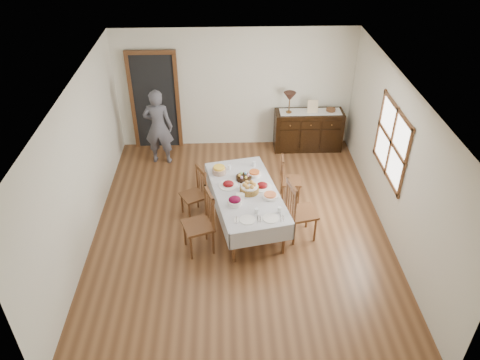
{
  "coord_description": "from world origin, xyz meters",
  "views": [
    {
      "loc": [
        -0.23,
        -6.23,
        5.28
      ],
      "look_at": [
        0.0,
        0.1,
        0.95
      ],
      "focal_mm": 35.0,
      "sensor_mm": 36.0,
      "label": 1
    }
  ],
  "objects_px": {
    "chair_left_far": "(195,192)",
    "chair_right_near": "(299,210)",
    "chair_right_far": "(288,178)",
    "chair_left_near": "(201,222)",
    "sideboard": "(308,130)",
    "table_lamp": "(290,97)",
    "dining_table": "(246,195)",
    "person": "(158,125)"
  },
  "relations": [
    {
      "from": "chair_right_near",
      "to": "chair_right_far",
      "type": "xyz_separation_m",
      "value": [
        -0.03,
        1.08,
        -0.1
      ]
    },
    {
      "from": "chair_left_near",
      "to": "chair_right_near",
      "type": "xyz_separation_m",
      "value": [
        1.59,
        0.24,
        0.0
      ]
    },
    {
      "from": "dining_table",
      "to": "chair_left_near",
      "type": "bearing_deg",
      "value": -151.99
    },
    {
      "from": "chair_left_near",
      "to": "chair_right_near",
      "type": "bearing_deg",
      "value": 79.3
    },
    {
      "from": "sideboard",
      "to": "person",
      "type": "bearing_deg",
      "value": -171.96
    },
    {
      "from": "table_lamp",
      "to": "chair_right_far",
      "type": "bearing_deg",
      "value": -96.42
    },
    {
      "from": "table_lamp",
      "to": "person",
      "type": "bearing_deg",
      "value": -171.11
    },
    {
      "from": "chair_left_far",
      "to": "chair_right_near",
      "type": "relative_size",
      "value": 0.85
    },
    {
      "from": "chair_left_near",
      "to": "person",
      "type": "xyz_separation_m",
      "value": [
        -0.95,
        2.74,
        0.31
      ]
    },
    {
      "from": "dining_table",
      "to": "table_lamp",
      "type": "relative_size",
      "value": 4.81
    },
    {
      "from": "sideboard",
      "to": "table_lamp",
      "type": "xyz_separation_m",
      "value": [
        -0.45,
        -0.02,
        0.79
      ]
    },
    {
      "from": "dining_table",
      "to": "person",
      "type": "relative_size",
      "value": 1.28
    },
    {
      "from": "chair_left_far",
      "to": "sideboard",
      "type": "bearing_deg",
      "value": 105.57
    },
    {
      "from": "person",
      "to": "table_lamp",
      "type": "bearing_deg",
      "value": -166.28
    },
    {
      "from": "dining_table",
      "to": "chair_left_far",
      "type": "height_order",
      "value": "chair_left_far"
    },
    {
      "from": "chair_left_near",
      "to": "chair_left_far",
      "type": "relative_size",
      "value": 1.17
    },
    {
      "from": "person",
      "to": "dining_table",
      "type": "bearing_deg",
      "value": 133.09
    },
    {
      "from": "chair_right_far",
      "to": "sideboard",
      "type": "bearing_deg",
      "value": -16.28
    },
    {
      "from": "chair_right_far",
      "to": "person",
      "type": "height_order",
      "value": "person"
    },
    {
      "from": "chair_right_near",
      "to": "chair_right_far",
      "type": "bearing_deg",
      "value": -10.74
    },
    {
      "from": "chair_right_near",
      "to": "table_lamp",
      "type": "relative_size",
      "value": 2.38
    },
    {
      "from": "chair_left_near",
      "to": "chair_left_far",
      "type": "height_order",
      "value": "chair_left_near"
    },
    {
      "from": "chair_left_far",
      "to": "table_lamp",
      "type": "xyz_separation_m",
      "value": [
        1.9,
        2.25,
        0.76
      ]
    },
    {
      "from": "chair_left_far",
      "to": "person",
      "type": "xyz_separation_m",
      "value": [
        -0.81,
        1.83,
        0.39
      ]
    },
    {
      "from": "dining_table",
      "to": "chair_right_far",
      "type": "bearing_deg",
      "value": 29.46
    },
    {
      "from": "chair_left_near",
      "to": "chair_left_far",
      "type": "distance_m",
      "value": 0.93
    },
    {
      "from": "chair_left_far",
      "to": "chair_right_far",
      "type": "height_order",
      "value": "chair_left_far"
    },
    {
      "from": "sideboard",
      "to": "person",
      "type": "xyz_separation_m",
      "value": [
        -3.16,
        -0.45,
        0.43
      ]
    },
    {
      "from": "chair_right_far",
      "to": "sideboard",
      "type": "distance_m",
      "value": 1.98
    },
    {
      "from": "chair_right_far",
      "to": "chair_right_near",
      "type": "bearing_deg",
      "value": -175.1
    },
    {
      "from": "chair_right_near",
      "to": "table_lamp",
      "type": "xyz_separation_m",
      "value": [
        0.17,
        2.93,
        0.68
      ]
    },
    {
      "from": "chair_left_near",
      "to": "chair_right_far",
      "type": "relative_size",
      "value": 1.22
    },
    {
      "from": "chair_left_near",
      "to": "table_lamp",
      "type": "distance_m",
      "value": 3.69
    },
    {
      "from": "dining_table",
      "to": "sideboard",
      "type": "xyz_separation_m",
      "value": [
        1.48,
        2.58,
        -0.18
      ]
    },
    {
      "from": "chair_right_near",
      "to": "chair_right_far",
      "type": "height_order",
      "value": "chair_right_near"
    },
    {
      "from": "person",
      "to": "table_lamp",
      "type": "relative_size",
      "value": 3.76
    },
    {
      "from": "sideboard",
      "to": "table_lamp",
      "type": "relative_size",
      "value": 3.17
    },
    {
      "from": "dining_table",
      "to": "chair_right_near",
      "type": "xyz_separation_m",
      "value": [
        0.85,
        -0.37,
        -0.06
      ]
    },
    {
      "from": "dining_table",
      "to": "table_lamp",
      "type": "distance_m",
      "value": 2.83
    },
    {
      "from": "sideboard",
      "to": "chair_left_far",
      "type": "bearing_deg",
      "value": -135.93
    },
    {
      "from": "dining_table",
      "to": "chair_right_far",
      "type": "relative_size",
      "value": 2.47
    },
    {
      "from": "person",
      "to": "table_lamp",
      "type": "height_order",
      "value": "person"
    }
  ]
}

